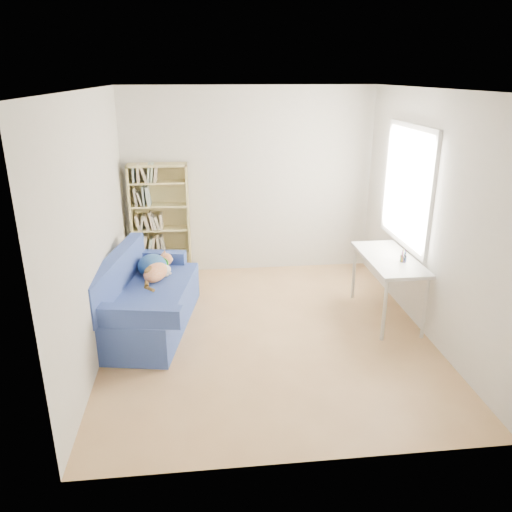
{
  "coord_description": "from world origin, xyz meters",
  "views": [
    {
      "loc": [
        -0.67,
        -4.92,
        2.74
      ],
      "look_at": [
        -0.1,
        0.2,
        0.85
      ],
      "focal_mm": 35.0,
      "sensor_mm": 36.0,
      "label": 1
    }
  ],
  "objects": [
    {
      "name": "sofa",
      "position": [
        -1.35,
        0.33,
        0.33
      ],
      "size": [
        1.13,
        1.9,
        0.87
      ],
      "rotation": [
        0.0,
        0.0,
        -0.18
      ],
      "color": "navy",
      "rests_on": "ground"
    },
    {
      "name": "pen_cup",
      "position": [
        1.55,
        0.1,
        0.8
      ],
      "size": [
        0.08,
        0.08,
        0.14
      ],
      "color": "white",
      "rests_on": "desk"
    },
    {
      "name": "desk",
      "position": [
        1.45,
        0.26,
        0.68
      ],
      "size": [
        0.55,
        1.21,
        0.75
      ],
      "color": "silver",
      "rests_on": "ground"
    },
    {
      "name": "room_shell",
      "position": [
        0.1,
        0.03,
        1.64
      ],
      "size": [
        3.54,
        4.04,
        2.62
      ],
      "color": "silver",
      "rests_on": "ground"
    },
    {
      "name": "ground",
      "position": [
        0.0,
        0.0,
        0.0
      ],
      "size": [
        4.0,
        4.0,
        0.0
      ],
      "primitive_type": "plane",
      "color": "#AF804F",
      "rests_on": "ground"
    },
    {
      "name": "bookshelf",
      "position": [
        -1.25,
        1.86,
        0.74
      ],
      "size": [
        0.8,
        0.25,
        1.61
      ],
      "color": "#CEBB6F",
      "rests_on": "ground"
    }
  ]
}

